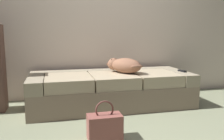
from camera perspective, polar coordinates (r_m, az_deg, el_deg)
The scene contains 6 objects.
ground_plane at distance 2.37m, azimuth 6.34°, elevation -16.03°, with size 10.00×10.00×0.00m, color gray.
back_wall at distance 3.81m, azimuth -2.41°, elevation 14.94°, with size 6.40×0.10×2.80m, color beige.
couch at distance 3.30m, azimuth -0.21°, elevation -4.65°, with size 2.16×0.90×0.45m.
dog_tan at distance 3.26m, azimuth 2.84°, elevation 1.11°, with size 0.48×0.54×0.21m.
tv_remote at distance 3.51m, azimuth 16.35°, elevation -0.21°, with size 0.04×0.15×0.02m, color black.
handbag at distance 2.31m, azimuth -1.76°, elevation -13.31°, with size 0.32×0.18×0.38m.
Camera 1 is at (-0.76, -2.02, 1.00)m, focal length 38.42 mm.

